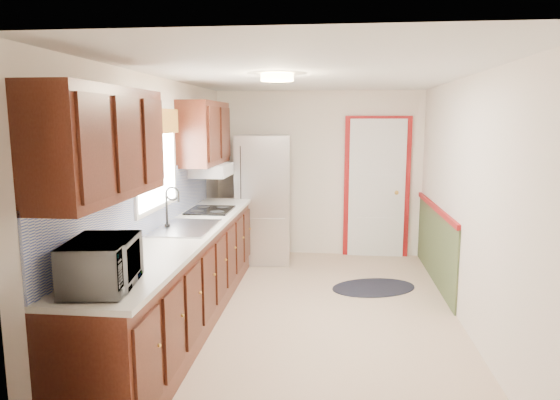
# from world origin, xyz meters

# --- Properties ---
(room_shell) EXTENTS (3.20, 5.20, 2.52)m
(room_shell) POSITION_xyz_m (0.00, 0.00, 1.20)
(room_shell) COLOR tan
(room_shell) RESTS_ON ground
(kitchen_run) EXTENTS (0.63, 4.00, 2.20)m
(kitchen_run) POSITION_xyz_m (-1.24, -0.29, 0.81)
(kitchen_run) COLOR #3A160D
(kitchen_run) RESTS_ON ground
(back_wall_trim) EXTENTS (1.12, 2.30, 2.08)m
(back_wall_trim) POSITION_xyz_m (0.99, 2.21, 0.89)
(back_wall_trim) COLOR maroon
(back_wall_trim) RESTS_ON ground
(ceiling_fixture) EXTENTS (0.30, 0.30, 0.06)m
(ceiling_fixture) POSITION_xyz_m (-0.30, -0.20, 2.36)
(ceiling_fixture) COLOR #FFD88C
(ceiling_fixture) RESTS_ON room_shell
(microwave) EXTENTS (0.39, 0.60, 0.38)m
(microwave) POSITION_xyz_m (-1.20, -1.95, 1.13)
(microwave) COLOR white
(microwave) RESTS_ON kitchen_run
(refrigerator) EXTENTS (0.79, 0.77, 1.78)m
(refrigerator) POSITION_xyz_m (-0.75, 2.05, 0.89)
(refrigerator) COLOR #B7B7BC
(refrigerator) RESTS_ON ground
(rug) EXTENTS (1.18, 0.97, 0.01)m
(rug) POSITION_xyz_m (0.72, 0.98, 0.01)
(rug) COLOR black
(rug) RESTS_ON ground
(cooktop) EXTENTS (0.48, 0.58, 0.02)m
(cooktop) POSITION_xyz_m (-1.19, 0.75, 0.95)
(cooktop) COLOR black
(cooktop) RESTS_ON kitchen_run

